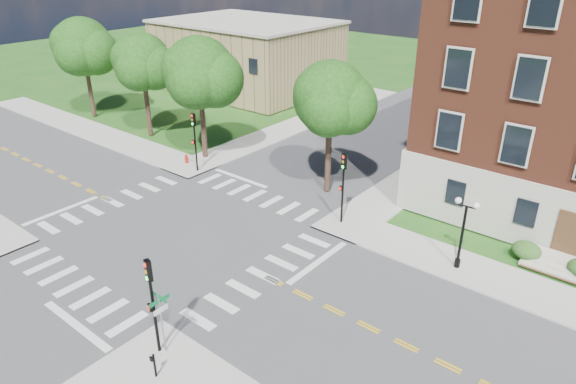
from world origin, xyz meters
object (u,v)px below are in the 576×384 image
Objects in this scene: fire_hydrant at (186,159)px; street_sign_pole at (160,312)px; traffic_signal_nw at (194,135)px; twin_lamp_west at (463,230)px; traffic_signal_ne at (343,179)px; push_button_post at (154,364)px; traffic_signal_se at (151,295)px.

street_sign_pole is at bearing -43.16° from fire_hydrant.
traffic_signal_nw is 1.13× the size of twin_lamp_west.
push_button_post is (1.47, -16.21, -2.39)m from traffic_signal_ne.
fire_hydrant is at bearing 136.15° from push_button_post.
traffic_signal_se is 1.00× the size of traffic_signal_ne.
traffic_signal_ne reaches higher than fire_hydrant.
twin_lamp_west reaches higher than push_button_post.
traffic_signal_se is 22.53m from fire_hydrant.
street_sign_pole is 2.16m from push_button_post.
traffic_signal_se is 20.60m from traffic_signal_nw.
fire_hydrant is at bearing 164.07° from traffic_signal_nw.
traffic_signal_ne is 1.00× the size of traffic_signal_nw.
push_button_post is (15.31, -16.02, -2.39)m from traffic_signal_nw.
twin_lamp_west is 23.91m from fire_hydrant.
push_button_post is at bearing -84.80° from traffic_signal_ne.
push_button_post is (1.14, -1.07, -2.39)m from traffic_signal_se.
twin_lamp_west is 1.36× the size of street_sign_pole.
traffic_signal_ne is 15.00m from street_sign_pole.
street_sign_pole is 22.48m from fire_hydrant.
street_sign_pole is at bearing -116.90° from twin_lamp_west.
traffic_signal_se is 4.00× the size of push_button_post.
traffic_signal_ne is at bearing 0.77° from traffic_signal_nw.
traffic_signal_ne is at bearing -1.33° from fire_hydrant.
fire_hydrant is at bearing 178.67° from traffic_signal_ne.
traffic_signal_nw is 20.65m from street_sign_pole.
street_sign_pole is (0.23, 0.18, -0.88)m from traffic_signal_se.
push_button_post is 23.92m from fire_hydrant.
traffic_signal_ne reaches higher than twin_lamp_west.
push_button_post is 1.60× the size of fire_hydrant.
street_sign_pole is at bearing -45.72° from traffic_signal_nw.
traffic_signal_ne is at bearing 95.20° from push_button_post.
traffic_signal_nw is at bearing -15.93° from fire_hydrant.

